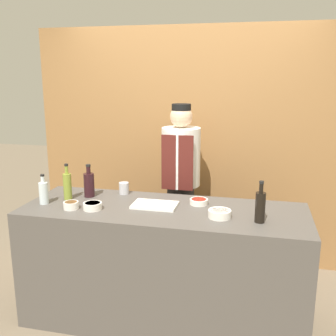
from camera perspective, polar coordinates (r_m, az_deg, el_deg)
The scene contains 14 objects.
ground_plane at distance 3.43m, azimuth -0.62°, elevation -20.80°, with size 14.00×14.00×0.00m, color #756651.
cabinet_wall at distance 4.11m, azimuth 3.42°, elevation 3.20°, with size 3.24×0.18×2.40m.
counter at distance 3.19m, azimuth -0.64°, elevation -13.83°, with size 2.16×0.76×0.94m.
sauce_bowl_brown at distance 3.07m, azimuth -13.90°, elevation -5.22°, with size 0.11×0.11×0.06m.
sauce_bowl_red at distance 3.10m, azimuth 4.49°, elevation -4.84°, with size 0.14×0.14×0.04m.
sauce_bowl_orange at distance 2.83m, azimuth 7.51°, elevation -6.54°, with size 0.16×0.16×0.06m.
sauce_bowl_purple at distance 3.02m, azimuth -10.90°, elevation -5.39°, with size 0.14×0.14×0.05m.
cutting_board at distance 3.05m, azimuth -1.92°, elevation -5.39°, with size 0.34×0.22×0.02m.
bottle_soy at distance 2.76m, azimuth 13.24°, elevation -5.43°, with size 0.07×0.07×0.29m.
bottle_oil at distance 3.29m, azimuth -14.39°, elevation -2.47°, with size 0.07×0.07×0.30m.
bottle_wine at distance 3.32m, azimuth -11.39°, elevation -2.30°, with size 0.09×0.09×0.27m.
bottle_clear at distance 3.23m, azimuth -17.61°, elevation -3.38°, with size 0.07×0.07×0.24m.
cup_steel at distance 3.37m, azimuth -6.41°, elevation -2.93°, with size 0.08×0.08×0.10m.
chef_center at distance 3.73m, azimuth 1.85°, elevation -2.50°, with size 0.36×0.36×1.67m.
Camera 1 is at (0.67, -2.75, 1.92)m, focal length 42.00 mm.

